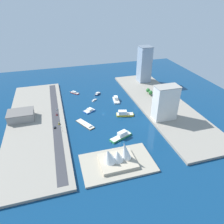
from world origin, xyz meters
The scene contains 23 objects.
ground_plane centered at (0.00, 0.00, 0.00)m, with size 440.00×440.00×0.00m, color navy.
quay_west centered at (-88.28, 0.00, 1.45)m, with size 70.00×240.00×2.90m, color gray.
quay_east centered at (88.28, 0.00, 1.45)m, with size 70.00×240.00×2.90m, color gray.
peninsula_point centered at (10.77, 98.61, 1.00)m, with size 70.21×42.57×2.00m, color #A89E89.
road_strip centered at (64.01, 0.00, 2.97)m, with size 9.56×228.00×0.15m, color #38383D.
patrol_launch_navy centered at (-5.79, -61.21, 1.48)m, with size 10.70×11.01×3.84m.
ferry_yellow_fast centered at (-25.44, 13.48, 2.72)m, with size 24.96×13.31×7.12m.
catamaran_blue centered at (17.59, -10.84, 1.36)m, with size 17.97×15.86×3.87m.
sailboat_small_white centered at (4.30, -40.89, 0.86)m, with size 9.76×8.97×9.79m.
barge_flat_brown centered at (28.67, 22.03, 0.98)m, with size 21.02×29.64×2.71m.
tugboat_red centered at (29.91, -76.06, 1.26)m, with size 14.03×14.43×3.57m.
ferry_green_doubledeck centered at (-6.28, 59.42, 2.66)m, with size 28.91×17.71×7.53m.
ferry_white_commuter centered at (-27.99, -31.29, 2.19)m, with size 11.21×23.63×6.61m.
tower_tall_glass centered at (-98.28, -89.45, 34.13)m, with size 21.13×21.92×62.40m.
hotel_broad_white centered at (-70.86, 38.45, 25.26)m, with size 29.76×17.23×44.66m.
carpark_squat_concrete centered at (106.30, -10.27, 8.39)m, with size 32.30×24.32×10.94m.
pickup_red centered at (62.33, -8.29, 3.84)m, with size 2.17×4.87×1.61m.
suv_black centered at (66.31, 22.57, 3.82)m, with size 2.07×4.44×1.59m.
taxi_yellow_cab centered at (60.84, 15.49, 3.85)m, with size 1.89×4.49×1.65m.
van_white centered at (61.14, -22.62, 3.78)m, with size 1.86×4.82×1.48m.
traffic_light_waterfront centered at (57.94, 32.37, 7.24)m, with size 0.36×0.36×6.50m.
opera_landmark centered at (11.60, 98.61, 9.22)m, with size 34.65×28.11×23.74m.
park_tree_cluster centered at (-83.34, -31.51, 8.65)m, with size 7.74×13.37×9.51m.
Camera 1 is at (57.71, 240.96, 145.72)m, focal length 33.30 mm.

